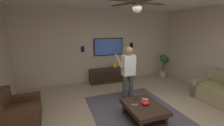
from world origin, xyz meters
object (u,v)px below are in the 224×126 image
object	(u,v)px
media_console	(111,75)
remote_black	(136,98)
vase_round	(114,66)
wall_speaker_left	(131,45)
coffee_table	(144,109)
potted_plant_tall	(164,63)
person_standing	(128,71)
remote_white	(145,99)
ceiling_fan	(137,4)
remote_grey	(134,105)
wall_speaker_right	(83,49)
bowl	(145,102)
armchair	(19,112)
tv	(109,47)

from	to	relation	value
media_console	remote_black	bearing A→B (deg)	-5.13
vase_round	wall_speaker_left	xyz separation A→B (m)	(0.27, -0.89, 0.76)
media_console	wall_speaker_left	xyz separation A→B (m)	(0.25, -1.05, 1.14)
coffee_table	potted_plant_tall	size ratio (longest dim) A/B	0.99
person_standing	potted_plant_tall	bearing A→B (deg)	-61.29
remote_white	ceiling_fan	distance (m)	2.28
media_console	ceiling_fan	world-z (taller)	ceiling_fan
media_console	remote_grey	bearing A→B (deg)	-8.63
coffee_table	remote_white	world-z (taller)	remote_white
potted_plant_tall	ceiling_fan	size ratio (longest dim) A/B	0.84
ceiling_fan	wall_speaker_right	bearing A→B (deg)	7.04
potted_plant_tall	wall_speaker_right	xyz separation A→B (m)	(0.46, 3.51, 0.72)
wall_speaker_left	wall_speaker_right	size ratio (longest dim) A/B	1.00
remote_black	remote_grey	size ratio (longest dim) A/B	1.00
potted_plant_tall	wall_speaker_left	world-z (taller)	wall_speaker_left
remote_white	remote_grey	bearing A→B (deg)	58.31
coffee_table	remote_white	distance (m)	0.30
bowl	remote_white	distance (m)	0.24
vase_round	remote_grey	bearing A→B (deg)	168.08
armchair	tv	xyz separation A→B (m)	(2.13, -2.91, 1.12)
coffee_table	vase_round	distance (m)	2.82
media_console	wall_speaker_left	bearing A→B (deg)	103.63
person_standing	remote_white	bearing A→B (deg)	-176.45
media_console	armchair	bearing A→B (deg)	-57.00
remote_black	vase_round	xyz separation A→B (m)	(2.43, -0.38, 0.25)
remote_black	potted_plant_tall	bearing A→B (deg)	7.13
remote_white	remote_black	bearing A→B (deg)	3.21
remote_grey	media_console	bearing A→B (deg)	98.42
armchair	remote_black	bearing A→B (deg)	-13.34
potted_plant_tall	armchair	bearing A→B (deg)	107.42
bowl	wall_speaker_right	bearing A→B (deg)	16.62
media_console	wall_speaker_left	size ratio (longest dim) A/B	7.73
tv	wall_speaker_left	world-z (taller)	tv
media_console	tv	xyz separation A→B (m)	(0.24, 0.00, 1.13)
vase_round	remote_white	bearing A→B (deg)	175.93
media_console	remote_black	xyz separation A→B (m)	(-2.44, 0.22, 0.14)
tv	potted_plant_tall	world-z (taller)	tv
wall_speaker_left	wall_speaker_right	xyz separation A→B (m)	(0.00, 2.10, -0.06)
wall_speaker_left	remote_grey	bearing A→B (deg)	153.90
armchair	vase_round	distance (m)	3.61
media_console	wall_speaker_right	xyz separation A→B (m)	(0.25, 1.05, 1.08)
coffee_table	media_console	size ratio (longest dim) A/B	0.59
remote_black	wall_speaker_left	bearing A→B (deg)	32.05
person_standing	bowl	distance (m)	1.11
media_console	remote_black	world-z (taller)	media_console
potted_plant_tall	wall_speaker_left	distance (m)	1.67
media_console	remote_white	distance (m)	2.58
tv	remote_white	size ratio (longest dim) A/B	8.22
remote_black	wall_speaker_right	size ratio (longest dim) A/B	0.68
coffee_table	tv	bearing A→B (deg)	-3.75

